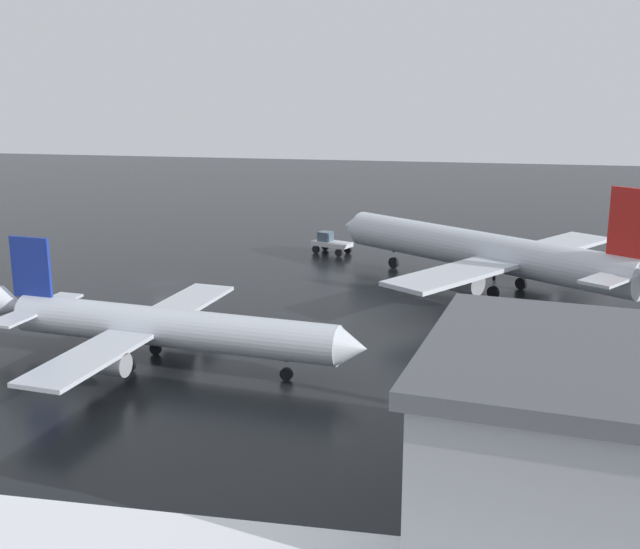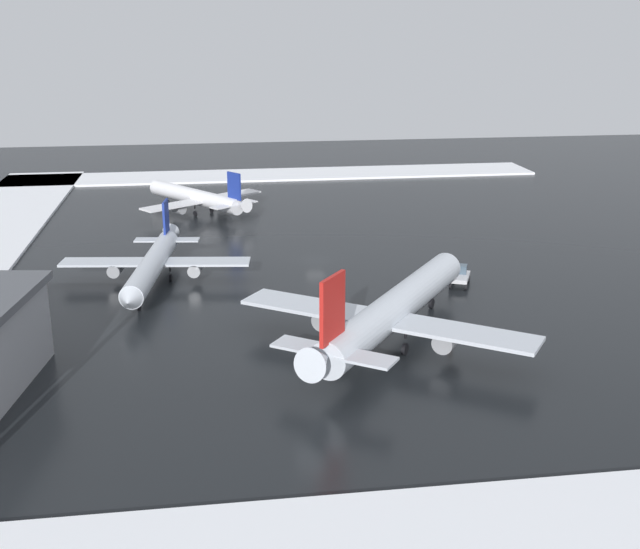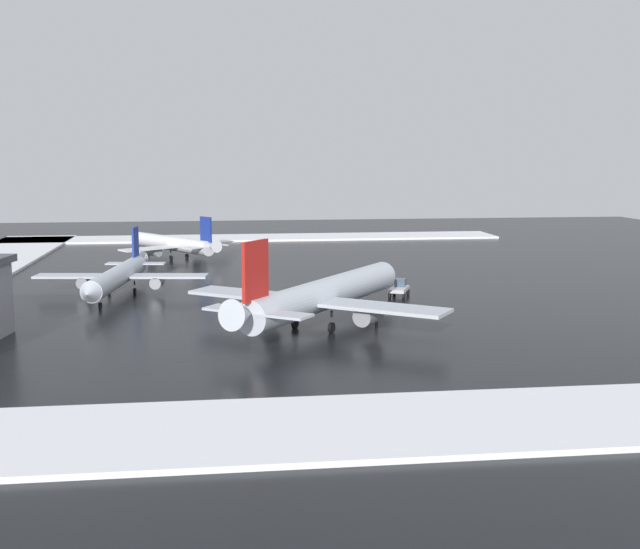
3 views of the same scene
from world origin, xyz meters
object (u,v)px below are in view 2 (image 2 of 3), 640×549
object	(u,v)px
pushback_tug	(460,275)
ground_crew_near_tug	(451,334)
airplane_parked_portside	(393,309)
airplane_distant_tail	(197,197)
ground_crew_mid_apron	(358,327)
airplane_far_rear	(153,264)

from	to	relation	value
pushback_tug	ground_crew_near_tug	world-z (taller)	pushback_tug
airplane_parked_portside	airplane_distant_tail	xyz separation A→B (m)	(-64.62, -20.33, -0.93)
airplane_parked_portside	airplane_distant_tail	bearing A→B (deg)	53.14
pushback_tug	ground_crew_near_tug	xyz separation A→B (m)	(18.87, -7.03, -0.31)
airplane_distant_tail	ground_crew_mid_apron	bearing A→B (deg)	159.24
airplane_distant_tail	pushback_tug	size ratio (longest dim) A/B	4.86
ground_crew_mid_apron	pushback_tug	bearing A→B (deg)	-7.48
airplane_distant_tail	pushback_tug	bearing A→B (deg)	179.54
pushback_tug	airplane_distant_tail	bearing A→B (deg)	59.56
airplane_parked_portside	ground_crew_near_tug	size ratio (longest dim) A/B	19.32
airplane_far_rear	ground_crew_mid_apron	bearing A→B (deg)	54.99
airplane_parked_portside	airplane_far_rear	size ratio (longest dim) A/B	1.11
airplane_far_rear	airplane_parked_portside	bearing A→B (deg)	55.47
airplane_far_rear	pushback_tug	bearing A→B (deg)	89.77
airplane_distant_tail	pushback_tug	distance (m)	57.44
airplane_parked_portside	pushback_tug	size ratio (longest dim) A/B	6.48
airplane_far_rear	airplane_distant_tail	xyz separation A→B (m)	(-41.26, 5.55, -0.07)
ground_crew_near_tug	pushback_tug	bearing A→B (deg)	-172.59
ground_crew_near_tug	ground_crew_mid_apron	xyz separation A→B (m)	(-3.34, -9.35, 0.00)
airplane_parked_portside	ground_crew_near_tug	distance (m)	6.86
airplane_far_rear	ground_crew_mid_apron	world-z (taller)	airplane_far_rear
airplane_far_rear	airplane_distant_tail	world-z (taller)	airplane_far_rear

